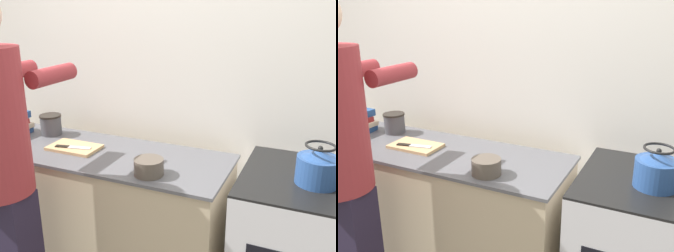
{
  "view_description": "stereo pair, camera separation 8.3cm",
  "coord_description": "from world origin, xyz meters",
  "views": [
    {
      "loc": [
        0.88,
        -1.49,
        1.76
      ],
      "look_at": [
        0.16,
        0.19,
        1.16
      ],
      "focal_mm": 40.0,
      "sensor_mm": 36.0,
      "label": 1
    },
    {
      "loc": [
        0.95,
        -1.45,
        1.76
      ],
      "look_at": [
        0.16,
        0.19,
        1.16
      ],
      "focal_mm": 40.0,
      "sensor_mm": 36.0,
      "label": 2
    }
  ],
  "objects": [
    {
      "name": "book_stack",
      "position": [
        -1.05,
        0.31,
        0.98
      ],
      "size": [
        0.25,
        0.24,
        0.15
      ],
      "color": "navy",
      "rests_on": "counter"
    },
    {
      "name": "cutting_board",
      "position": [
        -0.49,
        0.26,
        0.92
      ],
      "size": [
        0.31,
        0.19,
        0.02
      ],
      "color": "tan",
      "rests_on": "counter"
    },
    {
      "name": "counter",
      "position": [
        -0.37,
        0.28,
        0.46
      ],
      "size": [
        1.68,
        0.58,
        0.91
      ],
      "color": "#C6B28E",
      "rests_on": "ground_plane"
    },
    {
      "name": "person",
      "position": [
        -0.55,
        -0.25,
        1.0
      ],
      "size": [
        0.36,
        0.6,
        1.82
      ],
      "color": "#251D33",
      "rests_on": "ground_plane"
    },
    {
      "name": "canister_jar",
      "position": [
        -0.8,
        0.42,
        0.98
      ],
      "size": [
        0.14,
        0.14,
        0.14
      ],
      "color": "#4C4C51",
      "rests_on": "counter"
    },
    {
      "name": "kettle",
      "position": [
        0.89,
        0.28,
        1.02
      ],
      "size": [
        0.2,
        0.2,
        0.2
      ],
      "color": "#284C8C",
      "rests_on": "oven"
    },
    {
      "name": "wall_back",
      "position": [
        0.0,
        0.74,
        1.3
      ],
      "size": [
        8.0,
        0.05,
        2.6
      ],
      "color": "white",
      "rests_on": "ground_plane"
    },
    {
      "name": "bowl_prep",
      "position": [
        0.09,
        0.11,
        0.95
      ],
      "size": [
        0.16,
        0.16,
        0.09
      ],
      "color": "brown",
      "rests_on": "counter"
    },
    {
      "name": "knife",
      "position": [
        -0.49,
        0.23,
        0.93
      ],
      "size": [
        0.23,
        0.08,
        0.01
      ],
      "rotation": [
        0.0,
        0.0,
        0.21
      ],
      "color": "silver",
      "rests_on": "cutting_board"
    }
  ]
}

